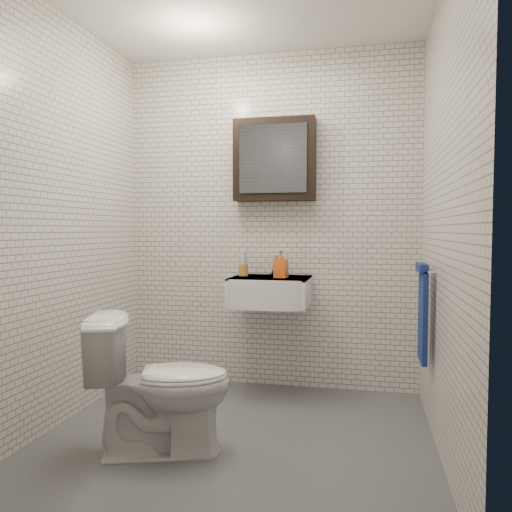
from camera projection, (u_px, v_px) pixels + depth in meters
The scene contains 9 objects.
ground at pixel (237, 436), 2.85m from camera, with size 2.20×2.00×0.01m, color #4E5156.
room_shell at pixel (236, 180), 2.78m from camera, with size 2.22×2.02×2.51m.
washbasin at pixel (269, 291), 3.52m from camera, with size 0.55×0.50×0.20m.
faucet at pixel (274, 266), 3.70m from camera, with size 0.06×0.20×0.15m.
mirror_cabinet at pixel (274, 160), 3.66m from camera, with size 0.60×0.15×0.60m.
towel_rail at pixel (423, 308), 2.93m from camera, with size 0.09×0.30×0.58m.
toothbrush_cup at pixel (243, 269), 3.66m from camera, with size 0.08×0.08×0.19m.
soap_bottle at pixel (281, 264), 3.50m from camera, with size 0.09×0.09×0.19m, color orange.
toilet at pixel (161, 383), 2.65m from camera, with size 0.41×0.73×0.74m, color white.
Camera 1 is at (0.71, -2.71, 1.19)m, focal length 35.00 mm.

